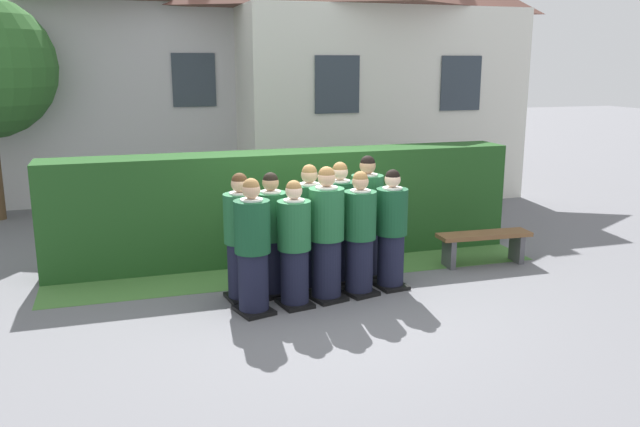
{
  "coord_description": "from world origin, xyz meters",
  "views": [
    {
      "loc": [
        -2.4,
        -7.42,
        2.91
      ],
      "look_at": [
        0.0,
        0.26,
        1.05
      ],
      "focal_mm": 36.77,
      "sensor_mm": 36.0,
      "label": 1
    }
  ],
  "objects_px": {
    "student_rear_row_1": "(271,237)",
    "student_front_row_0": "(253,250)",
    "student_front_row_3": "(360,236)",
    "wooden_bench": "(484,241)",
    "student_rear_row_3": "(340,225)",
    "student_front_row_1": "(294,247)",
    "student_front_row_2": "(326,237)",
    "student_rear_row_2": "(310,230)",
    "student_rear_row_0": "(241,240)",
    "student_front_row_4": "(391,232)",
    "student_rear_row_4": "(367,219)"
  },
  "relations": [
    {
      "from": "student_front_row_0",
      "to": "student_front_row_1",
      "type": "bearing_deg",
      "value": 8.8
    },
    {
      "from": "student_front_row_0",
      "to": "student_rear_row_4",
      "type": "xyz_separation_m",
      "value": [
        1.78,
        0.9,
        0.03
      ]
    },
    {
      "from": "student_front_row_1",
      "to": "student_rear_row_1",
      "type": "xyz_separation_m",
      "value": [
        -0.17,
        0.48,
        0.01
      ]
    },
    {
      "from": "student_rear_row_2",
      "to": "student_front_row_1",
      "type": "bearing_deg",
      "value": -121.7
    },
    {
      "from": "student_front_row_0",
      "to": "student_rear_row_4",
      "type": "relative_size",
      "value": 0.96
    },
    {
      "from": "student_rear_row_1",
      "to": "student_rear_row_3",
      "type": "relative_size",
      "value": 0.97
    },
    {
      "from": "student_front_row_3",
      "to": "student_rear_row_0",
      "type": "distance_m",
      "value": 1.49
    },
    {
      "from": "student_rear_row_1",
      "to": "student_rear_row_4",
      "type": "xyz_separation_m",
      "value": [
        1.42,
        0.34,
        0.05
      ]
    },
    {
      "from": "student_front_row_0",
      "to": "student_rear_row_3",
      "type": "height_order",
      "value": "student_rear_row_3"
    },
    {
      "from": "student_rear_row_2",
      "to": "student_front_row_0",
      "type": "bearing_deg",
      "value": -142.93
    },
    {
      "from": "student_front_row_0",
      "to": "student_rear_row_0",
      "type": "xyz_separation_m",
      "value": [
        -0.05,
        0.47,
        -0.01
      ]
    },
    {
      "from": "student_rear_row_0",
      "to": "student_rear_row_3",
      "type": "bearing_deg",
      "value": 12.83
    },
    {
      "from": "student_front_row_0",
      "to": "student_rear_row_2",
      "type": "height_order",
      "value": "student_rear_row_2"
    },
    {
      "from": "student_rear_row_4",
      "to": "wooden_bench",
      "type": "bearing_deg",
      "value": -0.81
    },
    {
      "from": "student_rear_row_4",
      "to": "student_front_row_2",
      "type": "bearing_deg",
      "value": -138.98
    },
    {
      "from": "student_rear_row_1",
      "to": "student_rear_row_4",
      "type": "bearing_deg",
      "value": 13.33
    },
    {
      "from": "student_front_row_3",
      "to": "wooden_bench",
      "type": "distance_m",
      "value": 2.31
    },
    {
      "from": "wooden_bench",
      "to": "student_front_row_0",
      "type": "bearing_deg",
      "value": -166.47
    },
    {
      "from": "student_rear_row_3",
      "to": "student_rear_row_2",
      "type": "bearing_deg",
      "value": -165.47
    },
    {
      "from": "student_front_row_1",
      "to": "student_front_row_3",
      "type": "height_order",
      "value": "student_front_row_3"
    },
    {
      "from": "student_rear_row_1",
      "to": "student_rear_row_3",
      "type": "distance_m",
      "value": 1.02
    },
    {
      "from": "student_front_row_2",
      "to": "student_front_row_3",
      "type": "relative_size",
      "value": 1.06
    },
    {
      "from": "student_front_row_4",
      "to": "student_rear_row_3",
      "type": "xyz_separation_m",
      "value": [
        -0.56,
        0.44,
        0.03
      ]
    },
    {
      "from": "student_front_row_0",
      "to": "student_front_row_3",
      "type": "distance_m",
      "value": 1.45
    },
    {
      "from": "student_front_row_1",
      "to": "student_rear_row_3",
      "type": "distance_m",
      "value": 1.09
    },
    {
      "from": "student_front_row_0",
      "to": "student_front_row_3",
      "type": "height_order",
      "value": "student_front_row_0"
    },
    {
      "from": "student_front_row_2",
      "to": "student_front_row_3",
      "type": "height_order",
      "value": "student_front_row_2"
    },
    {
      "from": "student_front_row_1",
      "to": "student_front_row_2",
      "type": "xyz_separation_m",
      "value": [
        0.44,
        0.11,
        0.06
      ]
    },
    {
      "from": "student_rear_row_1",
      "to": "student_front_row_0",
      "type": "bearing_deg",
      "value": -122.46
    },
    {
      "from": "student_front_row_1",
      "to": "student_rear_row_1",
      "type": "distance_m",
      "value": 0.51
    },
    {
      "from": "wooden_bench",
      "to": "student_rear_row_3",
      "type": "bearing_deg",
      "value": -178.03
    },
    {
      "from": "student_front_row_2",
      "to": "student_rear_row_3",
      "type": "xyz_separation_m",
      "value": [
        0.38,
        0.6,
        -0.02
      ]
    },
    {
      "from": "student_front_row_4",
      "to": "student_rear_row_4",
      "type": "relative_size",
      "value": 0.93
    },
    {
      "from": "student_front_row_2",
      "to": "student_front_row_4",
      "type": "distance_m",
      "value": 0.96
    },
    {
      "from": "student_rear_row_0",
      "to": "student_rear_row_1",
      "type": "height_order",
      "value": "student_rear_row_0"
    },
    {
      "from": "student_front_row_2",
      "to": "student_rear_row_0",
      "type": "bearing_deg",
      "value": 164.46
    },
    {
      "from": "student_front_row_4",
      "to": "student_rear_row_4",
      "type": "bearing_deg",
      "value": 103.72
    },
    {
      "from": "student_rear_row_0",
      "to": "wooden_bench",
      "type": "xyz_separation_m",
      "value": [
        3.66,
        0.4,
        -0.42
      ]
    },
    {
      "from": "student_front_row_1",
      "to": "student_rear_row_4",
      "type": "relative_size",
      "value": 0.92
    },
    {
      "from": "student_front_row_0",
      "to": "student_rear_row_1",
      "type": "bearing_deg",
      "value": 57.54
    },
    {
      "from": "student_front_row_4",
      "to": "student_rear_row_0",
      "type": "xyz_separation_m",
      "value": [
        -1.96,
        0.12,
        0.02
      ]
    },
    {
      "from": "student_front_row_0",
      "to": "wooden_bench",
      "type": "height_order",
      "value": "student_front_row_0"
    },
    {
      "from": "student_front_row_4",
      "to": "student_front_row_3",
      "type": "bearing_deg",
      "value": -167.46
    },
    {
      "from": "student_front_row_2",
      "to": "wooden_bench",
      "type": "xyz_separation_m",
      "value": [
        2.65,
        0.68,
        -0.45
      ]
    },
    {
      "from": "student_rear_row_0",
      "to": "wooden_bench",
      "type": "height_order",
      "value": "student_rear_row_0"
    },
    {
      "from": "student_rear_row_1",
      "to": "wooden_bench",
      "type": "xyz_separation_m",
      "value": [
        3.26,
        0.31,
        -0.4
      ]
    },
    {
      "from": "student_rear_row_0",
      "to": "student_rear_row_3",
      "type": "xyz_separation_m",
      "value": [
        1.39,
        0.32,
        0.01
      ]
    },
    {
      "from": "student_front_row_3",
      "to": "student_rear_row_4",
      "type": "bearing_deg",
      "value": 61.68
    },
    {
      "from": "student_front_row_2",
      "to": "student_front_row_0",
      "type": "bearing_deg",
      "value": -168.77
    },
    {
      "from": "wooden_bench",
      "to": "student_rear_row_2",
      "type": "bearing_deg",
      "value": -175.88
    }
  ]
}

